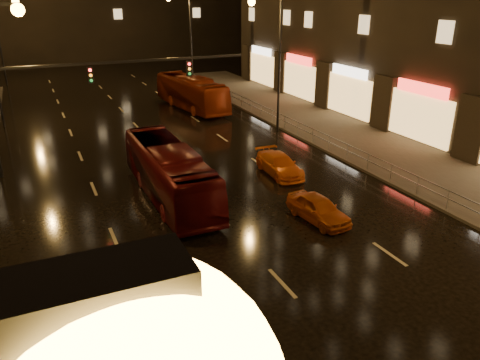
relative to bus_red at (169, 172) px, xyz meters
The scene contains 8 objects.
ground 7.08m from the bus_red, 77.52° to the left, with size 140.00×140.00×0.00m, color black.
sidewalk_right 15.16m from the bus_red, ahead, with size 7.00×70.00×0.15m, color #38332D.
traffic_signal 8.35m from the bus_red, 117.72° to the left, with size 15.31×0.32×6.20m.
railing_right 12.65m from the bus_red, 22.20° to the left, with size 0.05×56.00×1.00m.
bus_red is the anchor object (origin of this frame).
bus_curb 20.03m from the bus_red, 68.01° to the left, with size 2.44×10.44×2.91m, color maroon.
taxi_near 7.78m from the bus_red, 44.68° to the right, with size 1.43×3.55×1.21m, color #BD5111.
taxi_far 6.84m from the bus_red, ahead, with size 1.64×4.03×1.17m, color orange.
Camera 1 is at (-7.37, -8.57, 9.91)m, focal length 35.00 mm.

